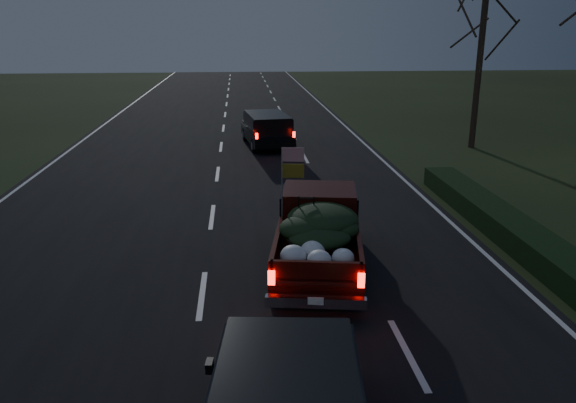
{
  "coord_description": "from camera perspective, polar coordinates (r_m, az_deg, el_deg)",
  "views": [
    {
      "loc": [
        0.85,
        -10.6,
        5.31
      ],
      "look_at": [
        1.98,
        2.19,
        1.3
      ],
      "focal_mm": 35.0,
      "sensor_mm": 36.0,
      "label": 1
    }
  ],
  "objects": [
    {
      "name": "ground",
      "position": [
        11.88,
        -8.72,
        -9.41
      ],
      "size": [
        120.0,
        120.0,
        0.0
      ],
      "primitive_type": "plane",
      "color": "black",
      "rests_on": "ground"
    },
    {
      "name": "road_asphalt",
      "position": [
        11.88,
        -8.72,
        -9.37
      ],
      "size": [
        14.0,
        120.0,
        0.02
      ],
      "primitive_type": "cube",
      "color": "black",
      "rests_on": "ground"
    },
    {
      "name": "hedge_row",
      "position": [
        16.07,
        20.91,
        -2.01
      ],
      "size": [
        1.0,
        10.0,
        0.6
      ],
      "primitive_type": "cube",
      "color": "black",
      "rests_on": "ground"
    },
    {
      "name": "bare_tree_far",
      "position": [
        26.8,
        19.18,
        16.26
      ],
      "size": [
        3.6,
        3.6,
        7.0
      ],
      "color": "black",
      "rests_on": "ground"
    },
    {
      "name": "pickup_truck",
      "position": [
        12.71,
        3.13,
        -2.81
      ],
      "size": [
        2.53,
        4.99,
        2.5
      ],
      "rotation": [
        0.0,
        0.0,
        -0.16
      ],
      "color": "#380C07",
      "rests_on": "ground"
    },
    {
      "name": "lead_suv",
      "position": [
        25.95,
        -2.15,
        7.62
      ],
      "size": [
        2.33,
        4.5,
        1.24
      ],
      "rotation": [
        0.0,
        0.0,
        0.13
      ],
      "color": "black",
      "rests_on": "ground"
    }
  ]
}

